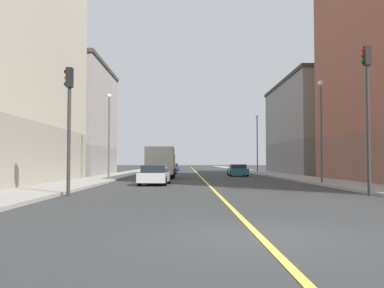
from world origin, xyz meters
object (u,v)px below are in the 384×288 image
object	(u,v)px
street_lamp_left_near	(321,120)
car_blue	(173,167)
traffic_light_left_near	(367,100)
car_teal	(238,170)
building_right_midblock	(68,120)
car_silver	(155,175)
box_truck	(161,162)
building_left_mid	(315,128)
street_lamp_left_far	(257,138)
traffic_light_right_near	(69,112)
car_maroon	(169,169)
street_lamp_right_near	(109,127)

from	to	relation	value
street_lamp_left_near	car_blue	world-z (taller)	street_lamp_left_near
traffic_light_left_near	car_teal	size ratio (longest dim) A/B	1.59
building_right_midblock	car_silver	size ratio (longest dim) A/B	3.51
car_blue	box_truck	size ratio (longest dim) A/B	0.61
building_left_mid	street_lamp_left_near	xyz separation A→B (m)	(-7.30, -24.95, -1.55)
street_lamp_left_near	street_lamp_left_far	distance (m)	25.92
traffic_light_right_near	car_silver	distance (m)	10.38
car_teal	car_blue	xyz separation A→B (m)	(-7.84, 26.34, 0.00)
building_left_mid	car_blue	bearing A→B (deg)	136.27
building_left_mid	car_maroon	size ratio (longest dim) A/B	4.90
traffic_light_left_near	street_lamp_left_near	bearing A→B (deg)	84.06
traffic_light_left_near	street_lamp_right_near	world-z (taller)	street_lamp_right_near
car_silver	box_truck	world-z (taller)	box_truck
car_maroon	traffic_light_right_near	bearing A→B (deg)	-94.96
building_left_mid	box_truck	size ratio (longest dim) A/B	2.87
car_blue	car_silver	bearing A→B (deg)	-89.84
car_teal	building_right_midblock	bearing A→B (deg)	171.21
car_silver	building_right_midblock	bearing A→B (deg)	119.86
traffic_light_right_near	street_lamp_right_near	world-z (taller)	street_lamp_right_near
street_lamp_right_near	car_teal	xyz separation A→B (m)	(11.92, 11.22, -3.77)
traffic_light_left_near	car_maroon	world-z (taller)	traffic_light_left_near
street_lamp_left_far	car_blue	size ratio (longest dim) A/B	1.72
street_lamp_left_near	car_silver	bearing A→B (deg)	-178.05
street_lamp_right_near	street_lamp_left_near	bearing A→B (deg)	-19.19
traffic_light_right_near	traffic_light_left_near	bearing A→B (deg)	0.00
street_lamp_right_near	car_silver	size ratio (longest dim) A/B	1.58
building_left_mid	traffic_light_left_near	distance (m)	35.72
building_left_mid	car_teal	xyz separation A→B (m)	(-11.04, -8.28, -5.35)
building_right_midblock	car_maroon	size ratio (longest dim) A/B	3.64
street_lamp_left_near	car_blue	bearing A→B (deg)	105.06
traffic_light_right_near	street_lamp_right_near	xyz separation A→B (m)	(-0.98, 15.20, 0.61)
traffic_light_left_near	car_silver	distance (m)	14.52
street_lamp_left_far	box_truck	size ratio (longest dim) A/B	1.04
building_right_midblock	box_truck	size ratio (longest dim) A/B	2.13
traffic_light_left_near	car_blue	bearing A→B (deg)	101.32
traffic_light_right_near	building_right_midblock	bearing A→B (deg)	105.75
car_teal	car_maroon	xyz separation A→B (m)	(-7.82, 9.42, -0.00)
car_silver	car_blue	xyz separation A→B (m)	(-0.12, 43.40, -0.02)
traffic_light_left_near	street_lamp_right_near	size ratio (longest dim) A/B	0.98
street_lamp_left_near	car_maroon	xyz separation A→B (m)	(-11.56, 26.09, -3.80)
street_lamp_right_near	building_right_midblock	bearing A→B (deg)	117.24
traffic_light_left_near	building_right_midblock	bearing A→B (deg)	126.74
building_left_mid	box_truck	world-z (taller)	building_left_mid
street_lamp_left_far	building_right_midblock	bearing A→B (deg)	-164.70
street_lamp_left_near	car_maroon	size ratio (longest dim) A/B	1.65
box_truck	car_teal	bearing A→B (deg)	36.26
traffic_light_left_near	car_maroon	xyz separation A→B (m)	(-10.54, 35.84, -3.77)
street_lamp_left_near	car_maroon	world-z (taller)	street_lamp_left_near
traffic_light_right_near	car_blue	size ratio (longest dim) A/B	1.32
car_silver	street_lamp_left_far	bearing A→B (deg)	66.47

